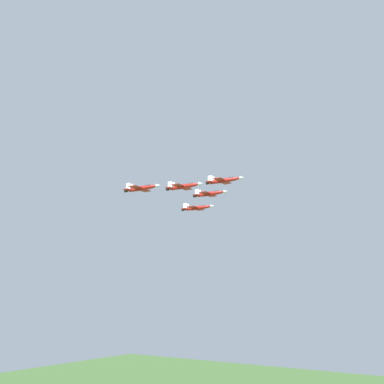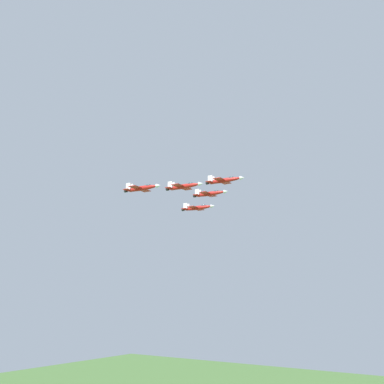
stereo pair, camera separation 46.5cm
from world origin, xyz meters
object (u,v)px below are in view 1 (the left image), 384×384
Objects in this scene: jet_lead at (224,180)px; jet_right_wingman at (184,186)px; jet_right_outer at (142,188)px; jet_left_wingman at (210,194)px; jet_left_outer at (197,208)px.

jet_right_wingman is (11.63, -12.41, -3.31)m from jet_lead.
jet_right_wingman is at bearing 39.69° from jet_right_outer.
jet_lead is 0.99× the size of jet_right_wingman.
jet_lead is 17.33m from jet_right_wingman.
jet_left_wingman is at bearing 138.63° from jet_lead.
jet_right_wingman is 1.00× the size of jet_right_outer.
jet_lead is 0.97× the size of jet_left_outer.
jet_left_wingman is 22.09m from jet_right_wingman.
jet_right_wingman is (22.00, 1.06, -1.59)m from jet_left_wingman.
jet_lead reaches higher than jet_left_outer.
jet_lead is at bearing -40.07° from jet_left_wingman.
jet_left_wingman is 0.99× the size of jet_right_outer.
jet_right_wingman is at bearing -140.64° from jet_lead.
jet_right_wingman is 17.07m from jet_right_outer.
jet_right_wingman reaches higher than jet_right_outer.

